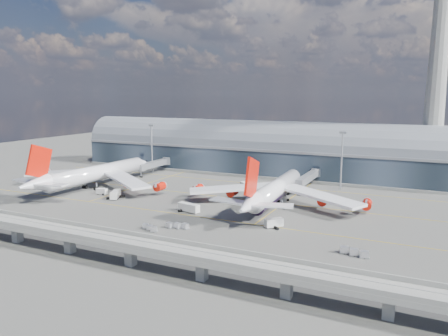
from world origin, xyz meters
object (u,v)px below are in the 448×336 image
at_px(airliner_right, 275,191).
at_px(service_truck_3, 274,223).
at_px(floodlight_mast_left, 152,147).
at_px(cargo_train_2, 354,252).
at_px(floodlight_mast_right, 342,159).
at_px(service_truck_0, 116,195).
at_px(cargo_train_0, 177,226).
at_px(service_truck_4, 283,198).
at_px(service_truck_1, 102,191).
at_px(service_truck_5, 244,185).
at_px(airliner_left, 93,174).
at_px(cargo_train_1, 150,228).
at_px(control_tower, 437,71).
at_px(service_truck_2, 189,208).

relative_size(airliner_right, service_truck_3, 12.22).
distance_m(floodlight_mast_left, cargo_train_2, 143.48).
relative_size(floodlight_mast_right, service_truck_0, 3.17).
distance_m(cargo_train_0, cargo_train_2, 54.21).
relative_size(service_truck_3, service_truck_4, 0.99).
height_order(floodlight_mast_left, service_truck_1, floodlight_mast_left).
bearing_deg(cargo_train_2, service_truck_5, 28.91).
xyz_separation_m(airliner_right, cargo_train_2, (35.56, -39.31, -5.05)).
relative_size(airliner_left, cargo_train_0, 10.05).
bearing_deg(cargo_train_0, airliner_left, 76.98).
height_order(airliner_right, service_truck_3, airliner_right).
distance_m(service_truck_4, service_truck_5, 29.57).
xyz_separation_m(floodlight_mast_right, service_truck_0, (-78.82, -56.31, -11.98)).
bearing_deg(cargo_train_1, service_truck_3, -82.38).
relative_size(control_tower, service_truck_3, 17.30).
distance_m(airliner_right, cargo_train_2, 53.25).
bearing_deg(floodlight_mast_right, floodlight_mast_left, 180.00).
bearing_deg(service_truck_0, service_truck_1, 138.50).
distance_m(airliner_right, cargo_train_1, 51.57).
relative_size(airliner_right, cargo_train_2, 8.91).
bearing_deg(service_truck_2, service_truck_1, 92.56).
distance_m(airliner_right, service_truck_2, 33.04).
bearing_deg(cargo_train_1, service_truck_2, -22.92).
bearing_deg(airliner_right, airliner_left, -179.43).
distance_m(airliner_left, service_truck_5, 67.69).
relative_size(floodlight_mast_left, cargo_train_0, 3.38).
distance_m(control_tower, floodlight_mast_left, 143.01).
bearing_deg(cargo_train_0, control_tower, -18.46).
relative_size(floodlight_mast_right, airliner_left, 0.34).
distance_m(service_truck_2, service_truck_5, 46.57).
distance_m(floodlight_mast_left, cargo_train_0, 103.16).
distance_m(floodlight_mast_right, airliner_left, 110.09).
bearing_deg(floodlight_mast_right, airliner_right, -112.67).
relative_size(service_truck_1, cargo_train_1, 0.68).
distance_m(control_tower, service_truck_3, 114.48).
height_order(floodlight_mast_right, service_truck_4, floodlight_mast_right).
relative_size(floodlight_mast_right, service_truck_3, 4.32).
height_order(floodlight_mast_right, service_truck_3, floodlight_mast_right).
relative_size(floodlight_mast_right, cargo_train_0, 3.38).
bearing_deg(service_truck_0, cargo_train_0, -52.13).
xyz_separation_m(floodlight_mast_right, service_truck_1, (-88.58, -53.25, -12.30)).
relative_size(airliner_left, service_truck_3, 12.83).
height_order(airliner_left, service_truck_2, airliner_left).
bearing_deg(service_truck_2, airliner_left, 86.98).
height_order(service_truck_0, service_truck_4, service_truck_0).
bearing_deg(service_truck_2, cargo_train_0, -148.28).
bearing_deg(floodlight_mast_left, cargo_train_1, -55.66).
bearing_deg(floodlight_mast_left, service_truck_5, -13.76).
bearing_deg(service_truck_1, control_tower, -60.74).
bearing_deg(floodlight_mast_left, control_tower, 11.72).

